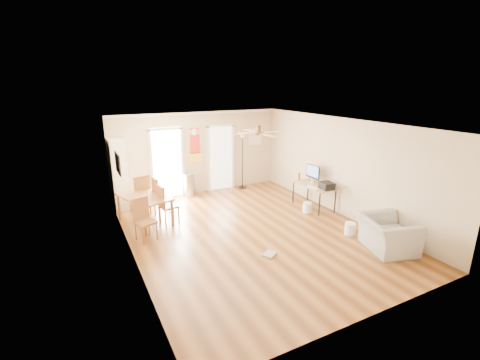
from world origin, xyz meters
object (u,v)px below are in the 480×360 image
dining_chair_near (145,220)px  printer (327,186)px  dining_chair_right_a (163,197)px  torchiere_lamp (243,161)px  trash_can (190,185)px  bookshelf (118,174)px  wastebasket_a (307,207)px  wastebasket_b (350,229)px  dining_table (145,210)px  dining_chair_far (139,194)px  armchair (387,234)px  computer_desk (313,196)px  dining_chair_right_b (169,204)px

dining_chair_near → printer: size_ratio=2.65×
dining_chair_right_a → torchiere_lamp: 3.30m
dining_chair_near → trash_can: (1.90, 2.52, -0.13)m
torchiere_lamp → bookshelf: bearing=-179.9°
dining_chair_right_a → dining_chair_near: dining_chair_right_a is taller
torchiere_lamp → wastebasket_a: bearing=-78.6°
wastebasket_b → dining_table: bearing=145.1°
dining_chair_right_a → torchiere_lamp: (3.03, 1.24, 0.40)m
dining_chair_far → trash_can: bearing=-170.4°
dining_chair_right_a → dining_chair_far: dining_chair_far is taller
printer → armchair: (-0.30, -2.29, -0.41)m
dining_table → trash_can: dining_table is taller
computer_desk → dining_chair_right_b: bearing=168.4°
dining_table → printer: bearing=-18.4°
dining_table → wastebasket_b: (4.17, -2.90, -0.22)m
wastebasket_b → dining_chair_right_b: bearing=143.8°
dining_chair_right_b → printer: dining_chair_right_b is taller
dining_chair_right_a → wastebasket_b: (3.62, -3.16, -0.40)m
dining_table → dining_chair_right_a: dining_chair_right_a is taller
trash_can → computer_desk: (2.83, -2.60, -0.02)m
dining_table → dining_chair_right_b: dining_chair_right_b is taller
computer_desk → wastebasket_a: size_ratio=4.44×
wastebasket_b → trash_can: bearing=119.1°
dining_chair_right_b → computer_desk: bearing=-109.0°
dining_chair_right_a → wastebasket_b: 4.82m
dining_chair_right_a → computer_desk: bearing=-111.4°
bookshelf → armchair: size_ratio=1.80×
armchair → printer: bearing=9.5°
dining_chair_right_a → printer: (4.05, -1.78, 0.23)m
dining_chair_right_a → printer: 4.43m
dining_table → dining_chair_right_a: (0.55, 0.26, 0.18)m
dining_chair_right_b → printer: bearing=-114.7°
dining_chair_far → armchair: dining_chair_far is taller
dining_chair_right_b → torchiere_lamp: torchiere_lamp is taller
dining_chair_right_b → dining_chair_far: 1.14m
computer_desk → wastebasket_b: (-0.37, -1.82, -0.19)m
torchiere_lamp → wastebasket_b: 4.51m
wastebasket_a → trash_can: bearing=130.8°
dining_chair_right_b → armchair: (3.75, -3.55, -0.14)m
wastebasket_a → wastebasket_b: wastebasket_b is taller
dining_chair_near → printer: (4.79, -0.53, 0.28)m
dining_table → wastebasket_b: size_ratio=5.03×
wastebasket_b → wastebasket_a: bearing=90.6°
dining_chair_near → trash_can: size_ratio=1.36×
wastebasket_b → armchair: bearing=-81.6°
dining_chair_right_a → printer: dining_chair_right_a is taller
computer_desk → bookshelf: bearing=152.4°
dining_chair_right_a → dining_chair_near: (-0.74, -1.25, -0.05)m
bookshelf → dining_chair_right_a: size_ratio=1.83×
computer_desk → armchair: size_ratio=1.14×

